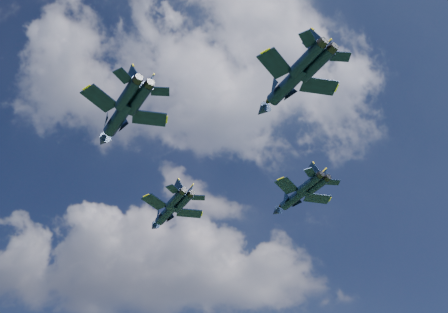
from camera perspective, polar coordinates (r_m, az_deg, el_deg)
jet_lead at (r=102.26m, az=-5.91°, el=-5.80°), size 11.34×14.77×3.64m
jet_left at (r=86.50m, az=-10.77°, el=3.75°), size 13.18×17.03×4.21m
jet_right at (r=100.56m, az=7.06°, el=-4.25°), size 11.86×14.64×3.66m
jet_slot at (r=79.83m, az=6.24°, el=7.05°), size 12.99×16.41×4.08m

